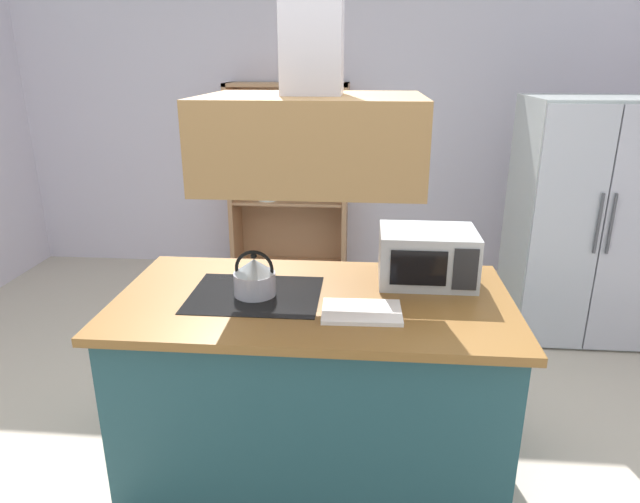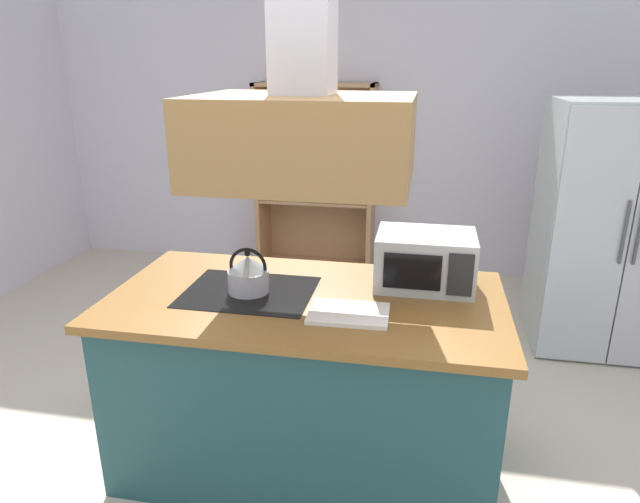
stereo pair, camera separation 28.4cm
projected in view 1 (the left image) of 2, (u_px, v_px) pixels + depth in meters
ground_plane at (296, 471)px, 2.75m from camera, size 7.80×7.80×0.00m
wall_back at (335, 126)px, 5.14m from camera, size 6.00×0.12×2.70m
kitchen_island at (314, 381)px, 2.69m from camera, size 1.81×0.97×0.90m
range_hood at (313, 110)px, 2.28m from camera, size 0.90×0.70×1.26m
refrigerator at (581, 220)px, 3.95m from camera, size 0.90×0.77×1.70m
dish_cabinet at (290, 192)px, 5.15m from camera, size 1.07×0.40×1.74m
kettle at (255, 277)px, 2.54m from camera, size 0.19×0.19×0.22m
cutting_board at (362, 312)px, 2.38m from camera, size 0.35×0.25×0.02m
microwave at (427, 256)px, 2.69m from camera, size 0.46×0.35×0.26m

